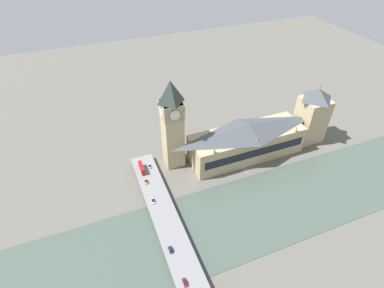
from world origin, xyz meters
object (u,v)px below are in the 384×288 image
(car_northbound_mid, at_px, (185,282))
(car_southbound_lead, at_px, (146,181))
(double_decker_bus_mid, at_px, (142,168))
(car_northbound_lead, at_px, (150,166))
(parliament_hall, at_px, (247,140))
(car_southbound_mid, at_px, (153,201))
(road_bridge, at_px, (172,236))
(car_northbound_tail, at_px, (171,250))
(victoria_tower, at_px, (312,115))
(clock_tower, at_px, (172,123))

(car_northbound_mid, distance_m, car_southbound_lead, 74.56)
(double_decker_bus_mid, bearing_deg, car_northbound_lead, -75.46)
(parliament_hall, distance_m, car_southbound_mid, 83.47)
(car_southbound_mid, bearing_deg, road_bridge, -172.82)
(parliament_hall, distance_m, double_decker_bus_mid, 79.92)
(car_northbound_tail, bearing_deg, car_northbound_mid, -177.55)
(road_bridge, relative_size, car_northbound_tail, 35.24)
(road_bridge, relative_size, double_decker_bus_mid, 13.07)
(car_northbound_tail, distance_m, car_southbound_lead, 54.85)
(car_northbound_mid, bearing_deg, victoria_tower, -59.78)
(victoria_tower, bearing_deg, car_northbound_lead, 86.10)
(parliament_hall, relative_size, clock_tower, 1.28)
(car_northbound_tail, height_order, car_southbound_lead, car_northbound_tail)
(parliament_hall, height_order, victoria_tower, victoria_tower)
(victoria_tower, bearing_deg, car_southbound_lead, 92.06)
(double_decker_bus_mid, bearing_deg, car_northbound_tail, 179.19)
(victoria_tower, distance_m, car_northbound_tail, 150.74)
(clock_tower, distance_m, victoria_tower, 112.33)
(road_bridge, distance_m, car_northbound_tail, 10.03)
(double_decker_bus_mid, bearing_deg, car_northbound_mid, 179.93)
(road_bridge, distance_m, car_southbound_lead, 45.91)
(parliament_hall, relative_size, car_southbound_lead, 19.36)
(victoria_tower, distance_m, car_northbound_mid, 158.86)
(car_southbound_mid, bearing_deg, car_northbound_tail, 179.27)
(clock_tower, relative_size, victoria_tower, 1.36)
(car_southbound_mid, bearing_deg, victoria_tower, -80.46)
(car_northbound_mid, bearing_deg, car_northbound_lead, -3.97)
(clock_tower, bearing_deg, car_northbound_tail, 159.78)
(victoria_tower, bearing_deg, road_bridge, 110.81)
(clock_tower, distance_m, car_northbound_mid, 99.72)
(victoria_tower, height_order, car_southbound_mid, victoria_tower)
(road_bridge, bearing_deg, parliament_hall, -56.42)
(car_northbound_mid, xyz_separation_m, car_northbound_tail, (19.71, 0.84, -0.01))
(parliament_hall, height_order, car_southbound_mid, parliament_hall)
(double_decker_bus_mid, height_order, car_southbound_mid, double_decker_bus_mid)
(road_bridge, height_order, double_decker_bus_mid, double_decker_bus_mid)
(double_decker_bus_mid, distance_m, car_northbound_tail, 67.12)
(road_bridge, distance_m, car_southbound_mid, 27.93)
(car_northbound_lead, xyz_separation_m, car_northbound_mid, (-88.36, 6.13, 0.07))
(car_northbound_tail, xyz_separation_m, car_southbound_mid, (36.75, -0.47, -0.05))
(car_northbound_lead, bearing_deg, double_decker_bus_mid, 104.54)
(double_decker_bus_mid, relative_size, car_northbound_tail, 2.70)
(car_northbound_tail, bearing_deg, double_decker_bus_mid, -0.81)
(clock_tower, xyz_separation_m, double_decker_bus_mid, (-4.49, 25.42, -29.05))
(double_decker_bus_mid, relative_size, car_southbound_lead, 2.50)
(car_southbound_lead, distance_m, car_southbound_mid, 18.10)
(road_bridge, height_order, car_southbound_lead, car_southbound_lead)
(clock_tower, distance_m, car_southbound_lead, 43.58)
(victoria_tower, bearing_deg, car_northbound_mid, 120.22)
(car_northbound_lead, xyz_separation_m, car_southbound_lead, (-13.80, 6.25, 0.06))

